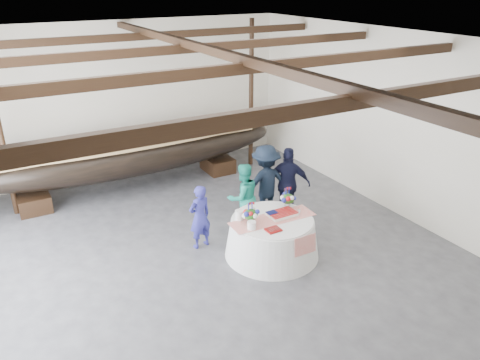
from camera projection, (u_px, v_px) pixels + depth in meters
floor at (220, 263)px, 9.94m from camera, size 10.00×12.00×0.01m
wall_back at (126, 100)px, 13.82m from camera, size 10.00×0.02×4.50m
wall_right at (402, 127)px, 11.30m from camera, size 0.02×12.00×4.50m
ceiling at (216, 45)px, 8.14m from camera, size 10.00×12.00×0.01m
pavilion_structure at (198, 67)px, 8.97m from camera, size 9.80×11.76×4.50m
longboat_display at (131, 153)px, 13.03m from camera, size 8.95×1.79×1.68m
banquet_table at (272, 237)px, 10.09m from camera, size 2.04×2.04×0.87m
tabletop_items at (269, 210)px, 9.96m from camera, size 1.91×1.00×0.40m
guest_woman_blue at (200, 217)px, 10.27m from camera, size 0.59×0.44×1.49m
guest_woman_teal at (243, 197)px, 10.98m from camera, size 0.81×0.64×1.66m
guest_man_left at (266, 183)px, 11.39m from camera, size 1.30×0.81×1.93m
guest_man_right at (288, 184)px, 11.47m from camera, size 1.14×1.01×1.85m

